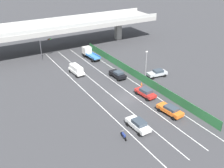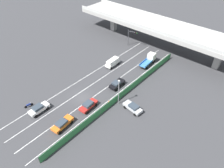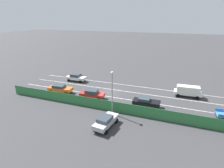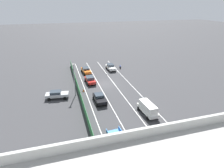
{
  "view_description": "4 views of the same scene",
  "coord_description": "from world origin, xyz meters",
  "px_view_note": "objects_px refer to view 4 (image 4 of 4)",
  "views": [
    {
      "loc": [
        -23.79,
        -35.36,
        24.09
      ],
      "look_at": [
        -0.32,
        4.34,
        1.15
      ],
      "focal_mm": 42.07,
      "sensor_mm": 36.0,
      "label": 1
    },
    {
      "loc": [
        28.63,
        -22.32,
        32.89
      ],
      "look_at": [
        2.71,
        7.35,
        1.01
      ],
      "focal_mm": 33.43,
      "sensor_mm": 36.0,
      "label": 2
    },
    {
      "loc": [
        30.76,
        12.8,
        13.85
      ],
      "look_at": [
        1.02,
        1.45,
        2.27
      ],
      "focal_mm": 29.58,
      "sensor_mm": 36.0,
      "label": 3
    },
    {
      "loc": [
        10.03,
        39.33,
        17.44
      ],
      "look_at": [
        -0.5,
        3.11,
        1.14
      ],
      "focal_mm": 30.22,
      "sensor_mm": 36.0,
      "label": 4
    }
  ],
  "objects_px": {
    "motorcycle": "(120,67)",
    "street_lamp": "(74,76)",
    "car_van_white": "(148,108)",
    "car_sedan_red": "(90,79)",
    "car_sedan_black": "(100,98)",
    "traffic_cone": "(83,90)",
    "car_taxi_orange": "(86,70)",
    "car_hatchback_white": "(111,67)",
    "flatbed_truck_blue": "(125,148)",
    "parked_wagon_silver": "(57,94)"
  },
  "relations": [
    {
      "from": "motorcycle",
      "to": "street_lamp",
      "type": "distance_m",
      "value": 20.14
    },
    {
      "from": "motorcycle",
      "to": "street_lamp",
      "type": "xyz_separation_m",
      "value": [
        14.26,
        13.75,
        3.63
      ]
    },
    {
      "from": "car_van_white",
      "to": "car_sedan_red",
      "type": "bearing_deg",
      "value": -66.56
    },
    {
      "from": "car_sedan_black",
      "to": "traffic_cone",
      "type": "xyz_separation_m",
      "value": [
        2.3,
        -5.52,
        -0.54
      ]
    },
    {
      "from": "motorcycle",
      "to": "car_sedan_red",
      "type": "bearing_deg",
      "value": 39.18
    },
    {
      "from": "car_sedan_black",
      "to": "traffic_cone",
      "type": "height_order",
      "value": "car_sedan_black"
    },
    {
      "from": "car_taxi_orange",
      "to": "street_lamp",
      "type": "height_order",
      "value": "street_lamp"
    },
    {
      "from": "car_sedan_red",
      "to": "motorcycle",
      "type": "relative_size",
      "value": 2.32
    },
    {
      "from": "car_hatchback_white",
      "to": "car_sedan_black",
      "type": "distance_m",
      "value": 18.81
    },
    {
      "from": "flatbed_truck_blue",
      "to": "traffic_cone",
      "type": "height_order",
      "value": "flatbed_truck_blue"
    },
    {
      "from": "parked_wagon_silver",
      "to": "flatbed_truck_blue",
      "type": "bearing_deg",
      "value": 112.74
    },
    {
      "from": "car_van_white",
      "to": "street_lamp",
      "type": "distance_m",
      "value": 15.59
    },
    {
      "from": "car_hatchback_white",
      "to": "traffic_cone",
      "type": "relative_size",
      "value": 6.25
    },
    {
      "from": "car_taxi_orange",
      "to": "car_sedan_red",
      "type": "relative_size",
      "value": 1.07
    },
    {
      "from": "car_sedan_black",
      "to": "street_lamp",
      "type": "height_order",
      "value": "street_lamp"
    },
    {
      "from": "car_hatchback_white",
      "to": "car_van_white",
      "type": "height_order",
      "value": "car_van_white"
    },
    {
      "from": "street_lamp",
      "to": "car_van_white",
      "type": "bearing_deg",
      "value": 135.78
    },
    {
      "from": "flatbed_truck_blue",
      "to": "street_lamp",
      "type": "relative_size",
      "value": 0.94
    },
    {
      "from": "car_sedan_red",
      "to": "flatbed_truck_blue",
      "type": "distance_m",
      "value": 24.06
    },
    {
      "from": "street_lamp",
      "to": "traffic_cone",
      "type": "distance_m",
      "value": 4.33
    },
    {
      "from": "flatbed_truck_blue",
      "to": "street_lamp",
      "type": "distance_m",
      "value": 19.28
    },
    {
      "from": "car_sedan_red",
      "to": "parked_wagon_silver",
      "type": "bearing_deg",
      "value": 37.45
    },
    {
      "from": "car_hatchback_white",
      "to": "street_lamp",
      "type": "relative_size",
      "value": 0.67
    },
    {
      "from": "flatbed_truck_blue",
      "to": "street_lamp",
      "type": "bearing_deg",
      "value": -77.97
    },
    {
      "from": "car_hatchback_white",
      "to": "street_lamp",
      "type": "distance_m",
      "value": 17.51
    },
    {
      "from": "parked_wagon_silver",
      "to": "street_lamp",
      "type": "xyz_separation_m",
      "value": [
        -3.65,
        -0.47,
        3.21
      ]
    },
    {
      "from": "car_van_white",
      "to": "parked_wagon_silver",
      "type": "relative_size",
      "value": 1.07
    },
    {
      "from": "car_hatchback_white",
      "to": "motorcycle",
      "type": "bearing_deg",
      "value": -167.69
    },
    {
      "from": "flatbed_truck_blue",
      "to": "car_sedan_black",
      "type": "bearing_deg",
      "value": -90.47
    },
    {
      "from": "motorcycle",
      "to": "street_lamp",
      "type": "bearing_deg",
      "value": 43.96
    },
    {
      "from": "car_taxi_orange",
      "to": "motorcycle",
      "type": "height_order",
      "value": "car_taxi_orange"
    },
    {
      "from": "car_sedan_red",
      "to": "parked_wagon_silver",
      "type": "relative_size",
      "value": 0.99
    },
    {
      "from": "street_lamp",
      "to": "motorcycle",
      "type": "bearing_deg",
      "value": -136.04
    },
    {
      "from": "motorcycle",
      "to": "parked_wagon_silver",
      "type": "height_order",
      "value": "parked_wagon_silver"
    },
    {
      "from": "car_van_white",
      "to": "car_sedan_red",
      "type": "xyz_separation_m",
      "value": [
        6.97,
        -16.07,
        -0.27
      ]
    },
    {
      "from": "car_sedan_red",
      "to": "street_lamp",
      "type": "relative_size",
      "value": 0.67
    },
    {
      "from": "street_lamp",
      "to": "car_hatchback_white",
      "type": "bearing_deg",
      "value": -130.58
    },
    {
      "from": "car_van_white",
      "to": "car_sedan_red",
      "type": "distance_m",
      "value": 17.52
    },
    {
      "from": "car_taxi_orange",
      "to": "parked_wagon_silver",
      "type": "distance_m",
      "value": 15.03
    },
    {
      "from": "car_sedan_red",
      "to": "traffic_cone",
      "type": "bearing_deg",
      "value": 62.27
    },
    {
      "from": "car_hatchback_white",
      "to": "motorcycle",
      "type": "xyz_separation_m",
      "value": [
        -3.06,
        -0.67,
        -0.47
      ]
    },
    {
      "from": "traffic_cone",
      "to": "parked_wagon_silver",
      "type": "bearing_deg",
      "value": 16.97
    },
    {
      "from": "car_sedan_black",
      "to": "car_taxi_orange",
      "type": "bearing_deg",
      "value": -90.23
    },
    {
      "from": "car_sedan_black",
      "to": "parked_wagon_silver",
      "type": "distance_m",
      "value": 8.65
    },
    {
      "from": "car_sedan_black",
      "to": "parked_wagon_silver",
      "type": "relative_size",
      "value": 0.97
    },
    {
      "from": "car_sedan_black",
      "to": "flatbed_truck_blue",
      "type": "distance_m",
      "value": 14.34
    },
    {
      "from": "car_hatchback_white",
      "to": "car_taxi_orange",
      "type": "relative_size",
      "value": 0.93
    },
    {
      "from": "car_hatchback_white",
      "to": "motorcycle",
      "type": "distance_m",
      "value": 3.16
    },
    {
      "from": "motorcycle",
      "to": "traffic_cone",
      "type": "height_order",
      "value": "motorcycle"
    },
    {
      "from": "car_sedan_red",
      "to": "street_lamp",
      "type": "xyz_separation_m",
      "value": [
        4.01,
        5.39,
        3.19
      ]
    }
  ]
}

